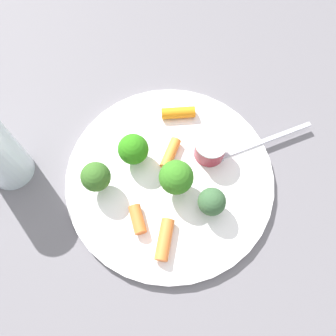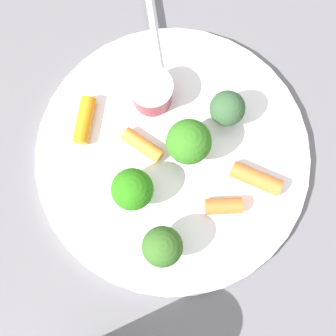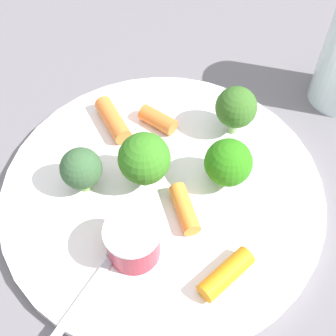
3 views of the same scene
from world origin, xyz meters
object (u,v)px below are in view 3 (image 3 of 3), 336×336
carrot_stick_1 (185,209)px  fork (69,317)px  plate (163,191)px  carrot_stick_0 (113,120)px  broccoli_floret_2 (81,169)px  carrot_stick_2 (226,274)px  sauce_cup (133,241)px  broccoli_floret_1 (236,108)px  carrot_stick_3 (158,120)px  broccoli_floret_3 (144,159)px  broccoli_floret_0 (228,163)px

carrot_stick_1 → fork: carrot_stick_1 is taller
plate → fork: (-0.03, 0.14, 0.01)m
carrot_stick_1 → carrot_stick_0: bearing=-14.4°
broccoli_floret_2 → carrot_stick_2: size_ratio=0.92×
sauce_cup → carrot_stick_1: bearing=-97.5°
carrot_stick_2 → broccoli_floret_1: bearing=-55.3°
plate → broccoli_floret_1: 0.11m
broccoli_floret_2 → fork: broccoli_floret_2 is taller
fork → carrot_stick_0: bearing=-54.1°
plate → carrot_stick_2: size_ratio=5.91×
carrot_stick_1 → carrot_stick_3: size_ratio=1.21×
carrot_stick_1 → fork: (0.01, 0.13, -0.01)m
carrot_stick_1 → carrot_stick_3: (0.09, -0.06, 0.00)m
carrot_stick_0 → carrot_stick_3: (-0.03, -0.03, -0.00)m
carrot_stick_3 → sauce_cup: bearing=124.3°
plate → broccoli_floret_3: bearing=19.4°
plate → broccoli_floret_3: size_ratio=4.99×
broccoli_floret_1 → broccoli_floret_2: (0.06, 0.15, -0.01)m
carrot_stick_0 → carrot_stick_3: 0.05m
plate → broccoli_floret_0: (-0.04, -0.04, 0.04)m
broccoli_floret_0 → carrot_stick_0: bearing=9.1°
carrot_stick_1 → carrot_stick_2: (-0.06, 0.02, 0.00)m
fork → plate: bearing=-78.8°
broccoli_floret_0 → broccoli_floret_3: size_ratio=0.85×
broccoli_floret_1 → carrot_stick_2: size_ratio=1.07×
carrot_stick_0 → fork: size_ratio=0.31×
carrot_stick_0 → carrot_stick_1: carrot_stick_0 is taller
broccoli_floret_0 → broccoli_floret_3: broccoli_floret_3 is taller
carrot_stick_3 → carrot_stick_1: bearing=144.9°
carrot_stick_0 → broccoli_floret_0: bearing=-170.9°
broccoli_floret_0 → carrot_stick_2: 0.10m
broccoli_floret_3 → carrot_stick_2: 0.12m
carrot_stick_1 → fork: bearing=87.5°
broccoli_floret_1 → fork: size_ratio=0.31×
broccoli_floret_2 → broccoli_floret_3: 0.06m
fork → broccoli_floret_1: bearing=-84.9°
plate → fork: fork is taller
broccoli_floret_2 → carrot_stick_2: (-0.15, -0.01, -0.02)m
broccoli_floret_1 → fork: broccoli_floret_1 is taller
carrot_stick_0 → carrot_stick_2: bearing=163.3°
plate → broccoli_floret_3: 0.05m
sauce_cup → broccoli_floret_2: 0.08m
broccoli_floret_1 → carrot_stick_2: broccoli_floret_1 is taller
plate → carrot_stick_3: 0.08m
broccoli_floret_3 → carrot_stick_1: size_ratio=1.28×
carrot_stick_3 → fork: size_ratio=0.22×
broccoli_floret_3 → fork: 0.14m
sauce_cup → broccoli_floret_3: (0.04, -0.06, 0.02)m
broccoli_floret_0 → carrot_stick_1: bearing=83.2°
broccoli_floret_0 → broccoli_floret_2: (0.09, 0.09, -0.00)m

